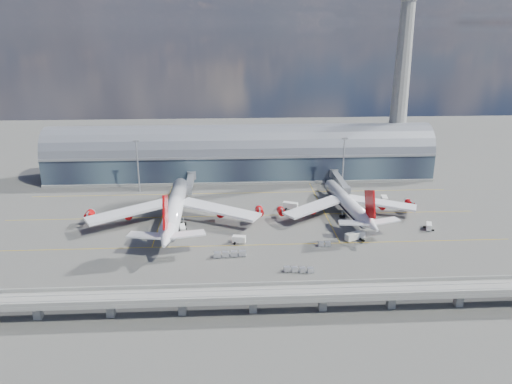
{
  "coord_description": "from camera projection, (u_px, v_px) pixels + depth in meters",
  "views": [
    {
      "loc": [
        -5.95,
        -178.73,
        78.3
      ],
      "look_at": [
        4.48,
        10.0,
        14.0
      ],
      "focal_mm": 35.0,
      "sensor_mm": 36.0,
      "label": 1
    }
  ],
  "objects": [
    {
      "name": "service_truck_3",
      "position": [
        429.0,
        226.0,
        198.77
      ],
      "size": [
        3.61,
        5.52,
        2.49
      ],
      "rotation": [
        0.0,
        0.0,
        -0.35
      ],
      "color": "silver",
      "rests_on": "ground"
    },
    {
      "name": "control_tower",
      "position": [
        402.0,
        76.0,
        260.74
      ],
      "size": [
        19.0,
        19.0,
        103.0
      ],
      "color": "gray",
      "rests_on": "ground"
    },
    {
      "name": "jet_bridge_left",
      "position": [
        190.0,
        182.0,
        241.7
      ],
      "size": [
        4.4,
        28.0,
        7.25
      ],
      "color": "gray",
      "rests_on": "ground"
    },
    {
      "name": "ground",
      "position": [
        246.0,
        234.0,
        194.47
      ],
      "size": [
        500.0,
        500.0,
        0.0
      ],
      "primitive_type": "plane",
      "color": "#474744",
      "rests_on": "ground"
    },
    {
      "name": "service_truck_4",
      "position": [
        384.0,
        200.0,
        227.93
      ],
      "size": [
        3.28,
        5.66,
        3.12
      ],
      "rotation": [
        0.0,
        0.0,
        -0.14
      ],
      "color": "silver",
      "rests_on": "ground"
    },
    {
      "name": "taxi_lines",
      "position": [
        244.0,
        214.0,
        215.37
      ],
      "size": [
        200.0,
        80.12,
        0.01
      ],
      "color": "gold",
      "rests_on": "ground"
    },
    {
      "name": "service_truck_5",
      "position": [
        290.0,
        206.0,
        220.25
      ],
      "size": [
        6.98,
        4.71,
        3.15
      ],
      "rotation": [
        0.0,
        0.0,
        1.2
      ],
      "color": "silver",
      "rests_on": "ground"
    },
    {
      "name": "airliner_right",
      "position": [
        348.0,
        204.0,
        211.95
      ],
      "size": [
        60.8,
        63.57,
        20.16
      ],
      "rotation": [
        0.0,
        0.0,
        0.11
      ],
      "color": "white",
      "rests_on": "ground"
    },
    {
      "name": "terminal",
      "position": [
        241.0,
        156.0,
        264.54
      ],
      "size": [
        200.0,
        30.0,
        28.0
      ],
      "color": "#202736",
      "rests_on": "ground"
    },
    {
      "name": "cargo_train_0",
      "position": [
        230.0,
        254.0,
        175.49
      ],
      "size": [
        11.73,
        2.75,
        1.94
      ],
      "rotation": [
        0.0,
        0.0,
        1.49
      ],
      "color": "gray",
      "rests_on": "ground"
    },
    {
      "name": "floodlight_mast_left",
      "position": [
        138.0,
        165.0,
        239.46
      ],
      "size": [
        3.0,
        0.7,
        25.7
      ],
      "color": "gray",
      "rests_on": "ground"
    },
    {
      "name": "guideway",
      "position": [
        253.0,
        295.0,
        140.78
      ],
      "size": [
        220.0,
        8.5,
        7.2
      ],
      "color": "gray",
      "rests_on": "ground"
    },
    {
      "name": "service_truck_0",
      "position": [
        183.0,
        229.0,
        196.36
      ],
      "size": [
        3.01,
        6.39,
        2.54
      ],
      "rotation": [
        0.0,
        0.0,
        0.17
      ],
      "color": "silver",
      "rests_on": "ground"
    },
    {
      "name": "airliner_left",
      "position": [
        174.0,
        209.0,
        202.4
      ],
      "size": [
        73.08,
        76.71,
        23.44
      ],
      "rotation": [
        0.0,
        0.0,
        0.01
      ],
      "color": "white",
      "rests_on": "ground"
    },
    {
      "name": "cargo_train_2",
      "position": [
        324.0,
        244.0,
        183.92
      ],
      "size": [
        4.85,
        1.57,
        1.65
      ],
      "rotation": [
        0.0,
        0.0,
        1.58
      ],
      "color": "gray",
      "rests_on": "ground"
    },
    {
      "name": "service_truck_1",
      "position": [
        239.0,
        239.0,
        186.46
      ],
      "size": [
        5.23,
        3.2,
        2.83
      ],
      "rotation": [
        0.0,
        0.0,
        1.37
      ],
      "color": "silver",
      "rests_on": "ground"
    },
    {
      "name": "jet_bridge_right",
      "position": [
        339.0,
        180.0,
        243.67
      ],
      "size": [
        4.4,
        32.0,
        7.25
      ],
      "color": "gray",
      "rests_on": "ground"
    },
    {
      "name": "floodlight_mast_right",
      "position": [
        343.0,
        162.0,
        244.69
      ],
      "size": [
        3.0,
        0.7,
        25.7
      ],
      "color": "gray",
      "rests_on": "ground"
    },
    {
      "name": "service_truck_2",
      "position": [
        355.0,
        236.0,
        189.27
      ],
      "size": [
        8.41,
        5.87,
        2.99
      ],
      "rotation": [
        0.0,
        0.0,
        2.05
      ],
      "color": "silver",
      "rests_on": "ground"
    },
    {
      "name": "cargo_train_1",
      "position": [
        299.0,
        270.0,
        164.77
      ],
      "size": [
        10.26,
        3.03,
        1.69
      ],
      "rotation": [
        0.0,
        0.0,
        1.71
      ],
      "color": "gray",
      "rests_on": "ground"
    }
  ]
}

